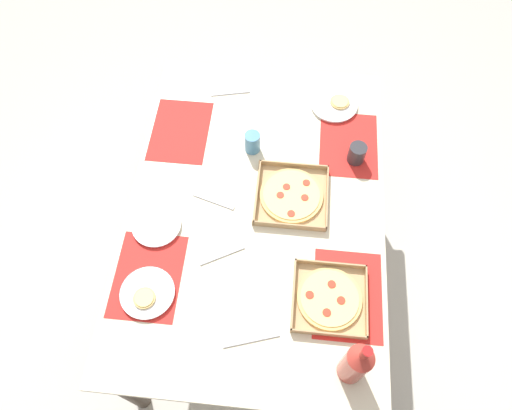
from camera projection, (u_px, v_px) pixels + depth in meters
The scene contains 18 objects.
ground_plane at pixel (256, 270), 2.64m from camera, with size 6.00×6.00×0.00m, color beige.
dining_table at pixel (256, 215), 2.08m from camera, with size 1.58×1.07×0.74m.
placemat_near_left at pixel (180, 131), 2.18m from camera, with size 0.36×0.26×0.00m, color red.
placemat_near_right at pixel (148, 276), 1.84m from camera, with size 0.36×0.26×0.00m, color red.
placemat_far_left at pixel (349, 144), 2.15m from camera, with size 0.36×0.26×0.00m, color red.
placemat_far_right at pixel (348, 295), 1.80m from camera, with size 0.36×0.26×0.00m, color red.
pizza_box_corner_right at pixel (329, 298), 1.78m from camera, with size 0.28×0.28×0.04m.
pizza_box_edge_far at pixel (291, 195), 2.00m from camera, with size 0.30×0.30×0.04m.
plate_near_right at pixel (147, 293), 1.79m from camera, with size 0.21×0.21×0.03m.
plate_middle at pixel (335, 104), 2.25m from camera, with size 0.22×0.22×0.03m.
plate_far_right at pixel (157, 225), 1.94m from camera, with size 0.20×0.20×0.02m.
soda_bottle at pixel (356, 364), 1.55m from camera, with size 0.09×0.09×0.32m.
cup_clear_right at pixel (252, 142), 2.09m from camera, with size 0.07×0.07×0.10m, color teal.
cup_dark at pixel (357, 153), 2.07m from camera, with size 0.08×0.08×0.09m, color #333338.
fork_by_near_right at pixel (222, 255), 1.88m from camera, with size 0.19×0.02×0.01m, color #B7B7BC.
fork_by_far_left at pixel (230, 93), 2.29m from camera, with size 0.19×0.02×0.01m, color #B7B7BC.
fork_by_far_right at pixel (213, 201), 2.00m from camera, with size 0.19×0.02×0.01m, color #B7B7BC.
knife_by_near_left at pixel (251, 340), 1.72m from camera, with size 0.21×0.02×0.01m, color #B7B7BC.
Camera 1 is at (0.97, 0.10, 2.48)m, focal length 33.23 mm.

